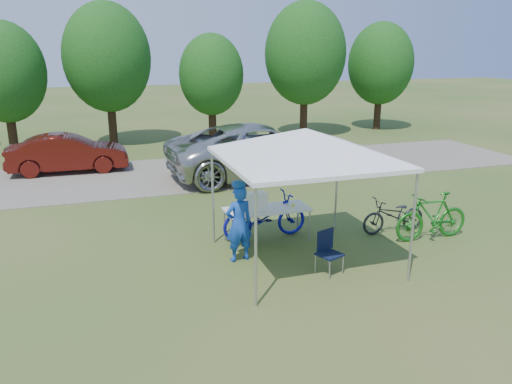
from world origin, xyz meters
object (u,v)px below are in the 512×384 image
folding_table (267,210)px  minivan (261,150)px  bike_green (432,216)px  bike_dark (394,215)px  sedan (68,153)px  cyclist (239,224)px  cooler (254,201)px  bike_blue (265,216)px  folding_chair (327,248)px

folding_table → minivan: (1.77, 5.63, 0.16)m
bike_green → bike_dark: 0.86m
minivan → sedan: (-6.17, 2.59, -0.22)m
bike_green → folding_table: bearing=-105.5°
folding_table → cyclist: size_ratio=1.19×
cooler → bike_green: 4.03m
sedan → bike_blue: bearing=-150.1°
bike_green → minivan: bearing=-164.0°
folding_chair → minivan: 7.60m
cyclist → sedan: cyclist is taller
cooler → minivan: 6.00m
cooler → bike_blue: (0.32, 0.22, -0.45)m
cooler → bike_blue: 0.59m
bike_green → minivan: size_ratio=0.29×
folding_table → cooler: bearing=-180.0°
folding_table → minivan: size_ratio=0.30×
cooler → bike_blue: bearing=34.8°
bike_dark → sedan: sedan is taller
folding_table → cooler: size_ratio=3.61×
bike_dark → folding_chair: bearing=-60.1°
bike_blue → bike_green: 3.78m
folding_table → bike_dark: 3.06m
bike_green → bike_dark: bike_green is taller
folding_table → bike_dark: bike_dark is taller
bike_blue → folding_chair: bearing=-166.6°
folding_chair → bike_dark: 2.83m
bike_dark → bike_green: bearing=40.7°
folding_table → bike_blue: bearing=84.2°
bike_green → sedan: size_ratio=0.46×
folding_chair → bike_dark: bike_dark is taller
minivan → sedan: 6.70m
cyclist → cooler: bearing=-135.5°
cyclist → minivan: size_ratio=0.25×
cyclist → bike_blue: bearing=-140.7°
folding_chair → cyclist: (-1.47, 1.05, 0.31)m
folding_chair → cyclist: 1.83m
folding_table → folding_chair: (0.58, -1.86, -0.25)m
folding_chair → cyclist: cyclist is taller
cooler → sedan: 9.19m
folding_chair → bike_dark: (2.43, 1.44, -0.06)m
minivan → cooler: bearing=156.4°
folding_table → bike_green: 3.73m
cyclist → bike_dark: bearing=176.4°
cooler → bike_dark: (3.31, -0.42, -0.54)m
minivan → bike_green: bearing=-168.3°
cyclist → folding_chair: bearing=135.2°
cooler → cyclist: bearing=-126.1°
folding_chair → bike_blue: (-0.56, 2.08, 0.03)m
folding_table → bike_green: (3.58, -1.06, -0.18)m
folding_chair → bike_dark: bearing=10.0°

